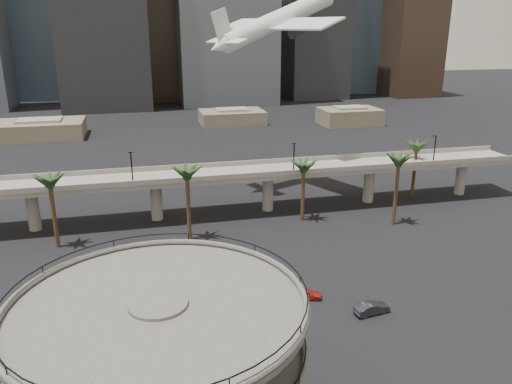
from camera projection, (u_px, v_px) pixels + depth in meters
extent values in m
torus|color=black|center=(164.00, 384.00, 38.55)|extent=(21.80, 21.80, 0.10)
cylinder|color=#494644|center=(162.00, 354.00, 37.69)|extent=(22.00, 22.00, 0.45)
torus|color=#494644|center=(161.00, 349.00, 37.54)|extent=(22.20, 22.20, 0.50)
torus|color=black|center=(161.00, 340.00, 37.29)|extent=(21.80, 21.80, 0.10)
cylinder|color=#494644|center=(158.00, 308.00, 36.43)|extent=(22.00, 22.00, 0.45)
torus|color=#494644|center=(158.00, 302.00, 36.28)|extent=(22.20, 22.20, 0.50)
torus|color=black|center=(157.00, 293.00, 36.03)|extent=(21.80, 21.80, 0.10)
cube|color=gray|center=(213.00, 176.00, 96.21)|extent=(130.00, 9.00, 0.90)
cube|color=gray|center=(217.00, 178.00, 91.77)|extent=(130.00, 0.30, 1.00)
cube|color=gray|center=(209.00, 165.00, 100.08)|extent=(130.00, 0.30, 1.00)
cylinder|color=gray|center=(33.00, 210.00, 90.20)|extent=(2.20, 2.20, 8.00)
cylinder|color=gray|center=(156.00, 201.00, 95.09)|extent=(2.20, 2.20, 8.00)
cylinder|color=gray|center=(268.00, 192.00, 99.98)|extent=(2.20, 2.20, 8.00)
cylinder|color=gray|center=(369.00, 184.00, 104.86)|extent=(2.20, 2.20, 8.00)
cylinder|color=gray|center=(461.00, 177.00, 109.75)|extent=(2.20, 2.20, 8.00)
cylinder|color=black|center=(132.00, 169.00, 88.08)|extent=(0.24, 0.24, 6.00)
cylinder|color=black|center=(294.00, 159.00, 94.75)|extent=(0.24, 0.24, 6.00)
cylinder|color=black|center=(435.00, 150.00, 101.41)|extent=(0.24, 0.24, 6.00)
cylinder|color=#442C1D|center=(188.00, 206.00, 85.33)|extent=(0.70, 0.70, 12.15)
ellipsoid|color=#1E3719|center=(187.00, 170.00, 83.29)|extent=(4.40, 4.40, 2.00)
cylinder|color=#442C1D|center=(303.00, 193.00, 94.12)|extent=(0.70, 0.70, 10.80)
ellipsoid|color=#1E3719|center=(304.00, 164.00, 92.30)|extent=(4.40, 4.40, 2.00)
cylinder|color=#442C1D|center=(396.00, 192.00, 91.86)|extent=(0.70, 0.70, 12.60)
ellipsoid|color=#1E3719|center=(399.00, 157.00, 89.75)|extent=(4.40, 4.40, 2.00)
cylinder|color=#442C1D|center=(414.00, 171.00, 107.66)|extent=(0.70, 0.70, 11.25)
ellipsoid|color=#1E3719|center=(417.00, 144.00, 105.76)|extent=(4.40, 4.40, 2.00)
cylinder|color=#442C1D|center=(54.00, 214.00, 82.36)|extent=(0.70, 0.70, 11.70)
ellipsoid|color=#1E3719|center=(49.00, 178.00, 80.39)|extent=(4.40, 4.40, 2.00)
cube|color=brown|center=(41.00, 129.00, 166.29)|extent=(28.00, 18.00, 5.50)
cube|color=gray|center=(39.00, 120.00, 165.30)|extent=(14.00, 9.00, 0.80)
cube|color=brown|center=(232.00, 117.00, 190.48)|extent=(24.00, 16.00, 5.00)
cube|color=gray|center=(232.00, 109.00, 189.57)|extent=(12.00, 8.00, 0.80)
cube|color=brown|center=(349.00, 116.00, 188.81)|extent=(22.00, 15.00, 6.00)
cube|color=gray|center=(350.00, 108.00, 187.74)|extent=(11.00, 7.50, 0.80)
cube|color=#344451|center=(47.00, 45.00, 253.53)|extent=(30.00, 30.00, 52.59)
cube|color=#846F5B|center=(259.00, 50.00, 274.39)|extent=(24.00, 24.00, 46.02)
cube|color=gray|center=(259.00, 3.00, 266.76)|extent=(13.20, 13.20, 2.40)
cube|color=#344451|center=(349.00, 21.00, 276.05)|extent=(34.00, 30.00, 76.70)
cube|color=#30231A|center=(412.00, 34.00, 260.61)|extent=(26.00, 26.00, 63.55)
cube|color=#846F5B|center=(188.00, 53.00, 285.31)|extent=(22.00, 22.00, 41.64)
cube|color=gray|center=(187.00, 13.00, 278.37)|extent=(12.10, 12.10, 2.40)
cylinder|color=silver|center=(279.00, 19.00, 107.53)|extent=(29.20, 16.77, 13.42)
cone|color=silver|center=(218.00, 47.00, 99.50)|extent=(5.81, 5.23, 4.55)
cube|color=silver|center=(276.00, 24.00, 107.33)|extent=(20.52, 32.74, 2.61)
cube|color=silver|center=(226.00, 41.00, 100.32)|extent=(7.10, 11.04, 1.09)
cube|color=silver|center=(222.00, 26.00, 98.82)|extent=(4.89, 2.62, 6.85)
cylinder|color=#27262C|center=(262.00, 30.00, 112.79)|extent=(5.53, 4.18, 3.54)
cylinder|color=#27262C|center=(299.00, 30.00, 103.89)|extent=(5.53, 4.18, 3.54)
imported|color=#A61D17|center=(306.00, 294.00, 67.96)|extent=(4.64, 2.81, 1.48)
imported|color=#232228|center=(372.00, 308.00, 64.35)|extent=(4.96, 2.35, 1.57)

